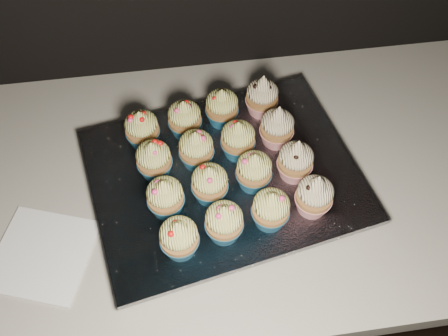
% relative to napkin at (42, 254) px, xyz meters
% --- Properties ---
extents(cabinet, '(2.40, 0.60, 0.86)m').
position_rel_napkin_xyz_m(cabinet, '(0.49, 0.12, -0.47)').
color(cabinet, black).
rests_on(cabinet, ground).
extents(worktop, '(2.44, 0.64, 0.04)m').
position_rel_napkin_xyz_m(worktop, '(0.49, 0.12, -0.02)').
color(worktop, beige).
rests_on(worktop, cabinet).
extents(napkin, '(0.20, 0.20, 0.00)m').
position_rel_napkin_xyz_m(napkin, '(0.00, 0.00, 0.00)').
color(napkin, white).
rests_on(napkin, worktop).
extents(baking_tray, '(0.48, 0.40, 0.02)m').
position_rel_napkin_xyz_m(baking_tray, '(0.32, 0.10, 0.01)').
color(baking_tray, black).
rests_on(baking_tray, worktop).
extents(foil_lining, '(0.53, 0.44, 0.01)m').
position_rel_napkin_xyz_m(foil_lining, '(0.32, 0.10, 0.03)').
color(foil_lining, silver).
rests_on(foil_lining, baking_tray).
extents(cupcake_0, '(0.06, 0.06, 0.08)m').
position_rel_napkin_xyz_m(cupcake_0, '(0.23, -0.04, 0.07)').
color(cupcake_0, '#1B5C83').
rests_on(cupcake_0, foil_lining).
extents(cupcake_1, '(0.06, 0.06, 0.08)m').
position_rel_napkin_xyz_m(cupcake_1, '(0.31, -0.02, 0.07)').
color(cupcake_1, '#1B5C83').
rests_on(cupcake_1, foil_lining).
extents(cupcake_2, '(0.06, 0.06, 0.08)m').
position_rel_napkin_xyz_m(cupcake_2, '(0.38, -0.01, 0.07)').
color(cupcake_2, '#1B5C83').
rests_on(cupcake_2, foil_lining).
extents(cupcake_3, '(0.06, 0.06, 0.10)m').
position_rel_napkin_xyz_m(cupcake_3, '(0.46, 0.01, 0.07)').
color(cupcake_3, '#B41926').
rests_on(cupcake_3, foil_lining).
extents(cupcake_4, '(0.06, 0.06, 0.08)m').
position_rel_napkin_xyz_m(cupcake_4, '(0.22, 0.04, 0.07)').
color(cupcake_4, '#1B5C83').
rests_on(cupcake_4, foil_lining).
extents(cupcake_5, '(0.06, 0.06, 0.08)m').
position_rel_napkin_xyz_m(cupcake_5, '(0.29, 0.06, 0.07)').
color(cupcake_5, '#1B5C83').
rests_on(cupcake_5, foil_lining).
extents(cupcake_6, '(0.06, 0.06, 0.08)m').
position_rel_napkin_xyz_m(cupcake_6, '(0.37, 0.07, 0.07)').
color(cupcake_6, '#1B5C83').
rests_on(cupcake_6, foil_lining).
extents(cupcake_7, '(0.06, 0.06, 0.10)m').
position_rel_napkin_xyz_m(cupcake_7, '(0.45, 0.08, 0.07)').
color(cupcake_7, '#B41926').
rests_on(cupcake_7, foil_lining).
extents(cupcake_8, '(0.06, 0.06, 0.08)m').
position_rel_napkin_xyz_m(cupcake_8, '(0.20, 0.12, 0.07)').
color(cupcake_8, '#1B5C83').
rests_on(cupcake_8, foil_lining).
extents(cupcake_9, '(0.06, 0.06, 0.08)m').
position_rel_napkin_xyz_m(cupcake_9, '(0.28, 0.13, 0.07)').
color(cupcake_9, '#1B5C83').
rests_on(cupcake_9, foil_lining).
extents(cupcake_10, '(0.06, 0.06, 0.08)m').
position_rel_napkin_xyz_m(cupcake_10, '(0.35, 0.14, 0.07)').
color(cupcake_10, '#1B5C83').
rests_on(cupcake_10, foil_lining).
extents(cupcake_11, '(0.06, 0.06, 0.10)m').
position_rel_napkin_xyz_m(cupcake_11, '(0.43, 0.16, 0.07)').
color(cupcake_11, '#B41926').
rests_on(cupcake_11, foil_lining).
extents(cupcake_12, '(0.06, 0.06, 0.08)m').
position_rel_napkin_xyz_m(cupcake_12, '(0.19, 0.19, 0.07)').
color(cupcake_12, '#1B5C83').
rests_on(cupcake_12, foil_lining).
extents(cupcake_13, '(0.06, 0.06, 0.08)m').
position_rel_napkin_xyz_m(cupcake_13, '(0.27, 0.21, 0.07)').
color(cupcake_13, '#1B5C83').
rests_on(cupcake_13, foil_lining).
extents(cupcake_14, '(0.06, 0.06, 0.08)m').
position_rel_napkin_xyz_m(cupcake_14, '(0.34, 0.22, 0.07)').
color(cupcake_14, '#1B5C83').
rests_on(cupcake_14, foil_lining).
extents(cupcake_15, '(0.06, 0.06, 0.10)m').
position_rel_napkin_xyz_m(cupcake_15, '(0.42, 0.24, 0.07)').
color(cupcake_15, '#B41926').
rests_on(cupcake_15, foil_lining).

